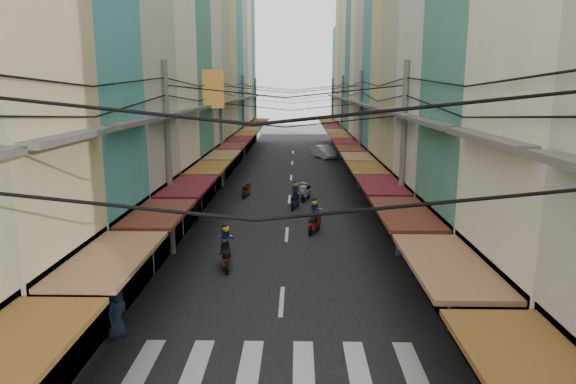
# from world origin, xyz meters

# --- Properties ---
(ground) EXTENTS (160.00, 160.00, 0.00)m
(ground) POSITION_xyz_m (0.00, 0.00, 0.00)
(ground) COLOR #63635E
(ground) RESTS_ON ground
(road) EXTENTS (10.00, 80.00, 0.02)m
(road) POSITION_xyz_m (0.00, 20.00, 0.01)
(road) COLOR black
(road) RESTS_ON ground
(sidewalk_left) EXTENTS (3.00, 80.00, 0.06)m
(sidewalk_left) POSITION_xyz_m (-6.50, 20.00, 0.03)
(sidewalk_left) COLOR gray
(sidewalk_left) RESTS_ON ground
(sidewalk_right) EXTENTS (3.00, 80.00, 0.06)m
(sidewalk_right) POSITION_xyz_m (6.50, 20.00, 0.03)
(sidewalk_right) COLOR gray
(sidewalk_right) RESTS_ON ground
(crosswalk) EXTENTS (7.55, 2.40, 0.01)m
(crosswalk) POSITION_xyz_m (-0.00, -6.00, 0.03)
(crosswalk) COLOR silver
(crosswalk) RESTS_ON ground
(building_row_left) EXTENTS (7.80, 67.67, 23.70)m
(building_row_left) POSITION_xyz_m (-7.92, 16.56, 9.78)
(building_row_left) COLOR silver
(building_row_left) RESTS_ON ground
(building_row_right) EXTENTS (7.80, 68.98, 22.59)m
(building_row_right) POSITION_xyz_m (7.92, 16.45, 9.41)
(building_row_right) COLOR teal
(building_row_right) RESTS_ON ground
(utility_poles) EXTENTS (10.20, 66.13, 8.20)m
(utility_poles) POSITION_xyz_m (0.00, 15.01, 6.59)
(utility_poles) COLOR slate
(utility_poles) RESTS_ON ground
(white_car) EXTENTS (4.90, 3.35, 1.61)m
(white_car) POSITION_xyz_m (3.19, 33.44, 0.00)
(white_car) COLOR silver
(white_car) RESTS_ON ground
(bicycle) EXTENTS (1.56, 0.85, 1.01)m
(bicycle) POSITION_xyz_m (6.02, -3.00, 0.00)
(bicycle) COLOR black
(bicycle) RESTS_ON ground
(moving_scooters) EXTENTS (4.62, 15.23, 1.84)m
(moving_scooters) POSITION_xyz_m (-0.36, 8.10, 0.52)
(moving_scooters) COLOR black
(moving_scooters) RESTS_ON ground
(parked_scooters) EXTENTS (12.84, 16.32, 0.98)m
(parked_scooters) POSITION_xyz_m (4.01, -4.46, 0.45)
(parked_scooters) COLOR black
(parked_scooters) RESTS_ON ground
(pedestrians) EXTENTS (13.18, 18.96, 2.08)m
(pedestrians) POSITION_xyz_m (-3.80, 2.40, 0.99)
(pedestrians) COLOR #261F29
(pedestrians) RESTS_ON ground
(market_umbrella) EXTENTS (2.31, 2.31, 2.43)m
(market_umbrella) POSITION_xyz_m (6.77, -4.11, 2.14)
(market_umbrella) COLOR #B2B2B7
(market_umbrella) RESTS_ON ground
(traffic_sign) EXTENTS (0.10, 0.58, 2.64)m
(traffic_sign) POSITION_xyz_m (5.67, -0.77, 1.90)
(traffic_sign) COLOR slate
(traffic_sign) RESTS_ON ground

